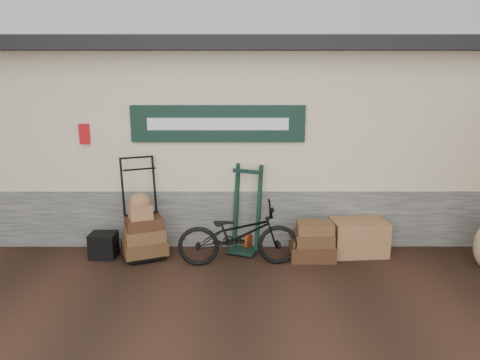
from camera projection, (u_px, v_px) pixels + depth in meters
name	position (u px, v px, depth m)	size (l,w,h in m)	color
ground	(238.00, 273.00, 6.46)	(80.00, 80.00, 0.00)	black
station_building	(238.00, 131.00, 8.76)	(14.40, 4.10, 3.20)	#4C4C47
porter_trolley	(141.00, 207.00, 6.92)	(0.76, 0.57, 1.51)	black
green_barrow	(246.00, 209.00, 7.10)	(0.48, 0.41, 1.34)	black
suitcase_stack	(313.00, 241.00, 6.86)	(0.65, 0.41, 0.58)	#3E1C13
wicker_hamper	(359.00, 237.00, 7.08)	(0.81, 0.53, 0.53)	brown
black_trunk	(104.00, 245.00, 6.95)	(0.38, 0.32, 0.38)	black
bicycle	(238.00, 231.00, 6.62)	(1.73, 0.60, 1.00)	black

